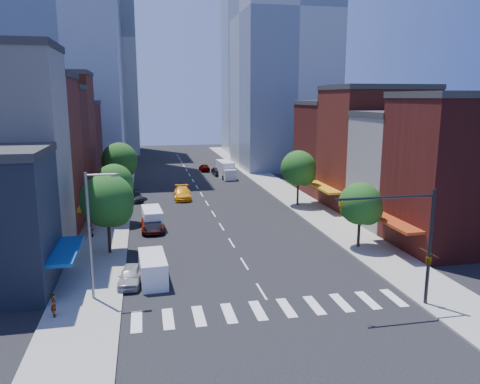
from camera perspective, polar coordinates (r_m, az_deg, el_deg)
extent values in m
plane|color=black|center=(35.31, 2.64, -12.03)|extent=(220.00, 220.00, 0.00)
cube|color=gray|center=(72.85, -14.91, 0.00)|extent=(5.00, 120.00, 0.15)
cube|color=gray|center=(75.58, 4.36, 0.76)|extent=(5.00, 120.00, 0.15)
cube|color=silver|center=(32.67, 3.98, -14.06)|extent=(19.00, 3.00, 0.01)
cube|color=maroon|center=(53.78, -25.52, 3.87)|extent=(12.00, 9.00, 16.00)
cube|color=#4A1412|center=(62.07, -23.67, 4.43)|extent=(12.00, 8.00, 15.00)
cube|color=maroon|center=(70.28, -22.34, 6.06)|extent=(12.00, 9.00, 17.00)
cube|color=#4A1412|center=(79.77, -21.01, 5.26)|extent=(12.00, 10.00, 13.00)
cube|color=#4A1412|center=(48.27, 25.59, 1.91)|extent=(12.00, 9.00, 14.00)
cube|color=#BBB5AD|center=(55.33, 20.24, 2.37)|extent=(12.00, 8.00, 12.00)
cube|color=maroon|center=(62.89, 16.03, 5.02)|extent=(12.00, 10.00, 15.00)
cube|color=#4A1412|center=(71.94, 12.31, 5.16)|extent=(12.00, 10.00, 13.00)
cube|color=#9EA5AD|center=(98.79, 5.36, 20.70)|extent=(18.00, 20.00, 60.00)
cube|color=#9EA5AD|center=(127.51, -16.83, 17.27)|extent=(18.00, 18.00, 56.00)
cylinder|color=black|center=(34.14, 22.13, -6.30)|extent=(0.24, 0.24, 8.00)
cylinder|color=black|center=(31.45, 17.31, -0.65)|extent=(7.00, 0.16, 0.16)
imported|color=gold|center=(30.26, 12.25, -2.02)|extent=(0.22, 0.18, 1.10)
imported|color=gold|center=(34.38, 22.03, -7.57)|extent=(0.48, 2.24, 0.90)
cylinder|color=slate|center=(33.93, -17.86, -5.22)|extent=(0.20, 0.20, 9.00)
cylinder|color=slate|center=(32.89, -16.59, 2.03)|extent=(2.00, 0.14, 0.14)
cube|color=slate|center=(32.83, -15.02, 2.01)|extent=(0.50, 0.25, 0.18)
cylinder|color=black|center=(44.15, -15.69, -4.69)|extent=(0.28, 0.28, 3.92)
sphere|color=#134417|center=(43.44, -15.90, -0.96)|extent=(4.80, 4.80, 4.80)
sphere|color=#134417|center=(43.26, -15.08, -1.92)|extent=(3.36, 3.36, 3.36)
cylinder|color=black|center=(54.82, -14.93, -1.68)|extent=(0.28, 0.28, 3.64)
sphere|color=#134417|center=(54.28, -15.08, 1.13)|extent=(4.20, 4.20, 4.20)
sphere|color=#134417|center=(54.07, -14.43, 0.42)|extent=(2.94, 2.94, 2.94)
cylinder|color=black|center=(68.47, -14.34, 1.16)|extent=(0.28, 0.28, 4.20)
sphere|color=#134417|center=(68.00, -14.47, 3.77)|extent=(5.00, 5.00, 5.00)
sphere|color=#134417|center=(67.77, -13.94, 3.14)|extent=(3.50, 3.50, 3.50)
cylinder|color=black|center=(45.64, 14.29, -4.46)|extent=(0.28, 0.28, 3.36)
sphere|color=#134417|center=(45.03, 14.45, -1.37)|extent=(4.00, 4.00, 4.00)
sphere|color=#134417|center=(45.17, 15.26, -2.16)|extent=(2.80, 2.80, 2.80)
cylinder|color=black|center=(61.78, 7.06, 0.21)|extent=(0.28, 0.28, 3.92)
sphere|color=#134417|center=(61.28, 7.13, 2.91)|extent=(4.60, 4.60, 4.60)
sphere|color=#134417|center=(61.30, 7.73, 2.24)|extent=(3.22, 3.22, 3.22)
imported|color=#A1A2A6|center=(37.19, -13.23, -9.93)|extent=(2.04, 4.21, 1.39)
imported|color=black|center=(51.10, -10.62, -3.76)|extent=(1.85, 5.04, 1.65)
imported|color=#999999|center=(51.02, -10.61, -3.92)|extent=(2.34, 5.07, 1.41)
imported|color=black|center=(66.02, -12.64, -0.55)|extent=(2.40, 4.66, 1.29)
cube|color=silver|center=(37.37, -10.58, -9.17)|extent=(2.20, 4.97, 2.05)
cube|color=black|center=(35.54, -10.38, -9.76)|extent=(1.85, 1.07, 0.88)
cylinder|color=black|center=(36.04, -11.76, -11.18)|extent=(0.28, 0.75, 0.74)
cylinder|color=black|center=(36.14, -8.93, -11.01)|extent=(0.28, 0.75, 0.74)
cylinder|color=black|center=(39.12, -12.03, -9.34)|extent=(0.28, 0.75, 0.74)
cylinder|color=black|center=(39.22, -9.43, -9.19)|extent=(0.28, 0.75, 0.74)
cube|color=white|center=(52.50, -10.66, -3.12)|extent=(2.31, 5.05, 2.07)
cube|color=black|center=(50.62, -10.48, -3.31)|extent=(1.89, 1.11, 0.89)
cylinder|color=black|center=(51.00, -11.45, -4.38)|extent=(0.30, 0.76, 0.75)
cylinder|color=black|center=(51.15, -9.47, -4.26)|extent=(0.30, 0.76, 0.75)
cylinder|color=black|center=(54.23, -11.73, -3.44)|extent=(0.30, 0.76, 0.75)
cylinder|color=black|center=(54.36, -9.86, -3.33)|extent=(0.30, 0.76, 0.75)
imported|color=#FEA50D|center=(66.28, -7.04, -0.15)|extent=(2.57, 5.79, 1.65)
imported|color=black|center=(86.33, -2.78, 2.56)|extent=(1.76, 4.52, 1.47)
imported|color=#999999|center=(91.02, -4.37, 2.99)|extent=(1.88, 4.25, 1.42)
cube|color=silver|center=(83.64, -1.82, 2.79)|extent=(2.50, 6.03, 2.92)
cube|color=silver|center=(80.38, -1.27, 2.10)|extent=(2.09, 1.75, 1.82)
cylinder|color=black|center=(80.96, -2.08, 1.74)|extent=(0.32, 0.83, 0.82)
cylinder|color=black|center=(81.41, -0.70, 1.80)|extent=(0.32, 0.83, 0.82)
cylinder|color=black|center=(84.91, -2.69, 2.19)|extent=(0.32, 0.83, 0.82)
cylinder|color=black|center=(85.34, -1.37, 2.25)|extent=(0.32, 0.83, 0.82)
imported|color=#999999|center=(33.25, -21.76, -12.67)|extent=(0.48, 0.63, 1.56)
imported|color=#999999|center=(49.90, -17.76, -4.24)|extent=(0.71, 0.89, 1.77)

